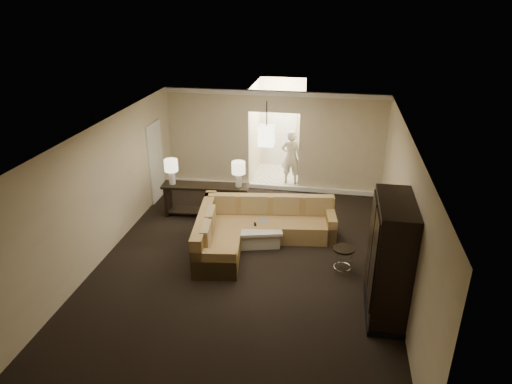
% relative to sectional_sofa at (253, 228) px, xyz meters
% --- Properties ---
extents(ground, '(8.00, 8.00, 0.00)m').
position_rel_sectional_sofa_xyz_m(ground, '(0.01, -0.86, -0.36)').
color(ground, black).
rests_on(ground, ground).
extents(wall_back, '(6.00, 0.04, 2.80)m').
position_rel_sectional_sofa_xyz_m(wall_back, '(0.01, 3.14, 1.04)').
color(wall_back, beige).
rests_on(wall_back, ground).
extents(wall_front, '(6.00, 0.04, 2.80)m').
position_rel_sectional_sofa_xyz_m(wall_front, '(0.01, -4.86, 1.04)').
color(wall_front, beige).
rests_on(wall_front, ground).
extents(wall_left, '(0.04, 8.00, 2.80)m').
position_rel_sectional_sofa_xyz_m(wall_left, '(-2.99, -0.86, 1.04)').
color(wall_left, beige).
rests_on(wall_left, ground).
extents(wall_right, '(0.04, 8.00, 2.80)m').
position_rel_sectional_sofa_xyz_m(wall_right, '(3.01, -0.86, 1.04)').
color(wall_right, beige).
rests_on(wall_right, ground).
extents(ceiling, '(6.00, 8.00, 0.02)m').
position_rel_sectional_sofa_xyz_m(ceiling, '(0.01, -0.86, 2.44)').
color(ceiling, white).
rests_on(ceiling, wall_back).
extents(crown_molding, '(6.00, 0.10, 0.12)m').
position_rel_sectional_sofa_xyz_m(crown_molding, '(0.01, 3.09, 2.37)').
color(crown_molding, white).
rests_on(crown_molding, wall_back).
extents(baseboard, '(6.00, 0.10, 0.12)m').
position_rel_sectional_sofa_xyz_m(baseboard, '(0.01, 3.09, -0.30)').
color(baseboard, white).
rests_on(baseboard, ground).
extents(side_door, '(0.05, 0.90, 2.10)m').
position_rel_sectional_sofa_xyz_m(side_door, '(-2.96, 1.94, 0.69)').
color(side_door, white).
rests_on(side_door, ground).
extents(foyer, '(1.44, 2.02, 2.80)m').
position_rel_sectional_sofa_xyz_m(foyer, '(0.01, 4.48, 0.94)').
color(foyer, silver).
rests_on(foyer, ground).
extents(sectional_sofa, '(3.10, 2.67, 0.90)m').
position_rel_sectional_sofa_xyz_m(sectional_sofa, '(0.00, 0.00, 0.00)').
color(sectional_sofa, brown).
rests_on(sectional_sofa, ground).
extents(coffee_table, '(1.25, 1.25, 0.43)m').
position_rel_sectional_sofa_xyz_m(coffee_table, '(0.08, 0.14, -0.15)').
color(coffee_table, silver).
rests_on(coffee_table, ground).
extents(console_table, '(2.17, 0.65, 0.83)m').
position_rel_sectional_sofa_xyz_m(console_table, '(-1.39, 1.14, 0.13)').
color(console_table, black).
rests_on(console_table, ground).
extents(armoire, '(0.63, 1.48, 2.13)m').
position_rel_sectional_sofa_xyz_m(armoire, '(2.70, -1.94, 0.66)').
color(armoire, black).
rests_on(armoire, ground).
extents(drink_table, '(0.43, 0.43, 0.54)m').
position_rel_sectional_sofa_xyz_m(drink_table, '(1.99, -0.81, 0.03)').
color(drink_table, black).
rests_on(drink_table, ground).
extents(table_lamp_left, '(0.33, 0.33, 0.63)m').
position_rel_sectional_sofa_xyz_m(table_lamp_left, '(-2.21, 1.08, 0.89)').
color(table_lamp_left, silver).
rests_on(table_lamp_left, console_table).
extents(table_lamp_right, '(0.33, 0.33, 0.63)m').
position_rel_sectional_sofa_xyz_m(table_lamp_right, '(-0.56, 1.20, 0.89)').
color(table_lamp_right, silver).
rests_on(table_lamp_right, console_table).
extents(pendant_light, '(0.38, 0.38, 1.09)m').
position_rel_sectional_sofa_xyz_m(pendant_light, '(0.01, 1.84, 1.60)').
color(pendant_light, black).
rests_on(pendant_light, ceiling).
extents(person, '(0.68, 0.49, 1.78)m').
position_rel_sectional_sofa_xyz_m(person, '(0.46, 3.61, 0.53)').
color(person, beige).
rests_on(person, ground).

